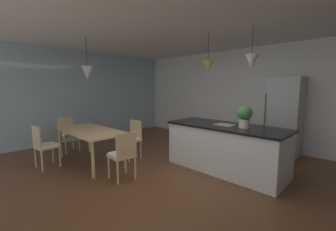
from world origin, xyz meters
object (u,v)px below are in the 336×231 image
at_px(chair_window_end, 68,133).
at_px(chair_kitchen_end, 123,154).
at_px(refrigerator, 284,117).
at_px(kitchen_island, 225,147).
at_px(chair_near_left, 44,145).
at_px(chair_far_right, 132,138).
at_px(dining_table, 90,133).
at_px(potted_plant_on_island, 245,115).

height_order(chair_window_end, chair_kitchen_end, same).
bearing_deg(chair_window_end, chair_kitchen_end, -0.03).
height_order(chair_window_end, refrigerator, refrigerator).
relative_size(chair_kitchen_end, refrigerator, 0.47).
bearing_deg(kitchen_island, chair_window_end, -154.59).
distance_m(chair_window_end, chair_near_left, 1.16).
xyz_separation_m(chair_kitchen_end, chair_near_left, (-1.63, -0.79, 0.00)).
relative_size(kitchen_island, refrigerator, 1.23).
relative_size(chair_far_right, kitchen_island, 0.38).
xyz_separation_m(chair_far_right, refrigerator, (2.38, 2.69, 0.46)).
bearing_deg(dining_table, kitchen_island, 36.21).
xyz_separation_m(chair_far_right, kitchen_island, (1.89, 0.87, -0.01)).
height_order(chair_near_left, refrigerator, refrigerator).
distance_m(chair_far_right, potted_plant_on_island, 2.51).
bearing_deg(chair_far_right, chair_window_end, -153.90).
bearing_deg(chair_far_right, refrigerator, 48.55).
relative_size(chair_window_end, chair_kitchen_end, 1.00).
relative_size(chair_near_left, potted_plant_on_island, 2.15).
bearing_deg(chair_kitchen_end, potted_plant_on_island, 49.92).
bearing_deg(chair_far_right, kitchen_island, 24.80).
bearing_deg(refrigerator, chair_kitchen_end, -113.64).
relative_size(chair_far_right, potted_plant_on_island, 2.15).
height_order(refrigerator, potted_plant_on_island, refrigerator).
height_order(chair_window_end, kitchen_island, kitchen_island).
height_order(chair_near_left, kitchen_island, kitchen_island).
bearing_deg(refrigerator, potted_plant_on_island, -93.86).
distance_m(chair_far_right, chair_window_end, 1.81).
distance_m(chair_kitchen_end, potted_plant_on_island, 2.28).
relative_size(chair_kitchen_end, kitchen_island, 0.38).
bearing_deg(chair_near_left, chair_window_end, 137.13).
bearing_deg(chair_near_left, potted_plant_on_island, 39.06).
distance_m(dining_table, chair_kitchen_end, 1.25).
xyz_separation_m(dining_table, potted_plant_on_island, (2.64, 1.67, 0.47)).
relative_size(chair_far_right, chair_kitchen_end, 1.00).
height_order(chair_far_right, potted_plant_on_island, potted_plant_on_island).
bearing_deg(kitchen_island, dining_table, -143.79).
relative_size(dining_table, chair_far_right, 2.00).
bearing_deg(chair_kitchen_end, chair_window_end, 179.97).
height_order(dining_table, refrigerator, refrigerator).
relative_size(dining_table, refrigerator, 0.93).
height_order(chair_far_right, refrigerator, refrigerator).
bearing_deg(potted_plant_on_island, refrigerator, 86.14).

